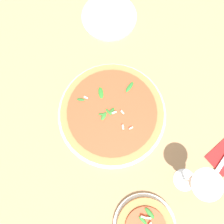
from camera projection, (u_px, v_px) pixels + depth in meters
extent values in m
plane|color=#9E7A56|center=(114.00, 123.00, 0.69)|extent=(6.00, 6.00, 0.00)
cylinder|color=silver|center=(112.00, 114.00, 0.69)|extent=(0.34, 0.34, 0.01)
cylinder|color=#AD7542|center=(112.00, 113.00, 0.67)|extent=(0.32, 0.32, 0.02)
cylinder|color=#C64728|center=(112.00, 112.00, 0.66)|extent=(0.27, 0.27, 0.01)
ellipsoid|color=#2F7029|center=(104.00, 116.00, 0.65)|extent=(0.03, 0.03, 0.01)
ellipsoid|color=#276D29|center=(130.00, 87.00, 0.67)|extent=(0.04, 0.03, 0.01)
ellipsoid|color=#2F6D27|center=(107.00, 113.00, 0.65)|extent=(0.01, 0.03, 0.01)
ellipsoid|color=#296925|center=(102.00, 114.00, 0.65)|extent=(0.02, 0.02, 0.01)
ellipsoid|color=#297225|center=(101.00, 93.00, 0.67)|extent=(0.03, 0.04, 0.01)
ellipsoid|color=#2D6625|center=(112.00, 111.00, 0.66)|extent=(0.03, 0.02, 0.01)
ellipsoid|color=#286125|center=(81.00, 100.00, 0.66)|extent=(0.03, 0.02, 0.01)
cube|color=#EFE5C6|center=(114.00, 113.00, 0.65)|extent=(0.01, 0.01, 0.01)
cube|color=#EFE5C6|center=(86.00, 98.00, 0.66)|extent=(0.01, 0.01, 0.01)
cube|color=#EFE5C6|center=(122.00, 112.00, 0.65)|extent=(0.01, 0.01, 0.01)
cube|color=#EFE5C6|center=(123.00, 127.00, 0.64)|extent=(0.01, 0.01, 0.01)
cube|color=#EFE5C6|center=(131.00, 128.00, 0.64)|extent=(0.01, 0.01, 0.01)
ellipsoid|color=#286824|center=(150.00, 213.00, 0.59)|extent=(0.02, 0.04, 0.01)
ellipsoid|color=#2A7027|center=(143.00, 221.00, 0.58)|extent=(0.02, 0.03, 0.01)
cube|color=#EFE5C6|center=(149.00, 218.00, 0.58)|extent=(0.01, 0.01, 0.01)
cube|color=#EFE5C6|center=(150.00, 224.00, 0.58)|extent=(0.01, 0.01, 0.01)
cube|color=#EFE5C6|center=(143.00, 217.00, 0.58)|extent=(0.01, 0.01, 0.01)
cylinder|color=white|center=(184.00, 180.00, 0.64)|extent=(0.06, 0.06, 0.00)
cylinder|color=white|center=(190.00, 181.00, 0.60)|extent=(0.01, 0.01, 0.09)
cone|color=white|center=(201.00, 183.00, 0.52)|extent=(0.07, 0.07, 0.07)
cylinder|color=white|center=(198.00, 183.00, 0.54)|extent=(0.04, 0.04, 0.03)
cube|color=silver|center=(223.00, 162.00, 0.65)|extent=(0.12, 0.05, 0.00)
cylinder|color=silver|center=(109.00, 17.00, 0.77)|extent=(0.19, 0.19, 0.01)
torus|color=silver|center=(109.00, 15.00, 0.76)|extent=(0.19, 0.19, 0.01)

